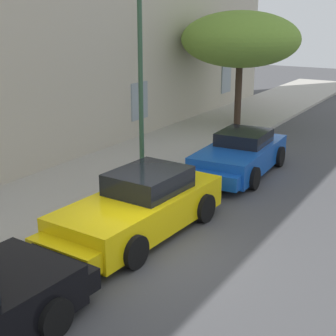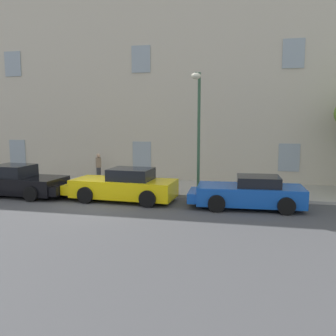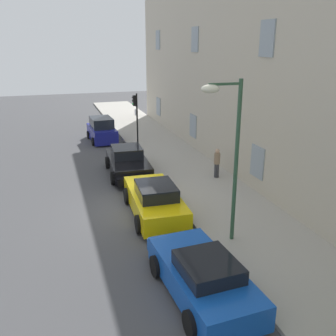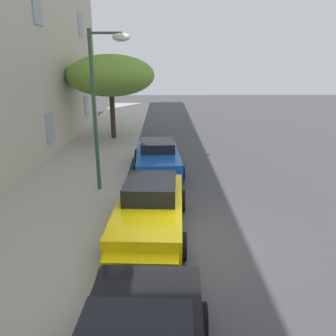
{
  "view_description": "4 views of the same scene",
  "coord_description": "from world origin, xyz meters",
  "px_view_note": "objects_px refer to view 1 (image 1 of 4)",
  "views": [
    {
      "loc": [
        -8.24,
        -5.42,
        5.05
      ],
      "look_at": [
        1.3,
        0.41,
        1.53
      ],
      "focal_mm": 53.23,
      "sensor_mm": 36.0,
      "label": 1
    },
    {
      "loc": [
        6.21,
        -14.46,
        3.63
      ],
      "look_at": [
        2.69,
        1.12,
        1.51
      ],
      "focal_mm": 38.96,
      "sensor_mm": 36.0,
      "label": 2
    },
    {
      "loc": [
        14.62,
        -2.99,
        6.92
      ],
      "look_at": [
        -0.78,
        1.89,
        1.47
      ],
      "focal_mm": 40.15,
      "sensor_mm": 36.0,
      "label": 3
    },
    {
      "loc": [
        -8.21,
        0.41,
        4.85
      ],
      "look_at": [
        2.11,
        0.28,
        1.5
      ],
      "focal_mm": 36.07,
      "sensor_mm": 36.0,
      "label": 4
    }
  ],
  "objects_px": {
    "sportscar_yellow_flank": "(136,210)",
    "sportscar_white_middle": "(238,156)",
    "street_lamp": "(153,49)",
    "tree_near_kerb": "(241,39)"
  },
  "relations": [
    {
      "from": "sportscar_white_middle",
      "to": "street_lamp",
      "type": "height_order",
      "value": "street_lamp"
    },
    {
      "from": "sportscar_white_middle",
      "to": "tree_near_kerb",
      "type": "relative_size",
      "value": 0.91
    },
    {
      "from": "sportscar_yellow_flank",
      "to": "sportscar_white_middle",
      "type": "distance_m",
      "value": 5.54
    },
    {
      "from": "street_lamp",
      "to": "tree_near_kerb",
      "type": "bearing_deg",
      "value": 7.19
    },
    {
      "from": "tree_near_kerb",
      "to": "street_lamp",
      "type": "xyz_separation_m",
      "value": [
        -8.72,
        -1.1,
        0.15
      ]
    },
    {
      "from": "sportscar_yellow_flank",
      "to": "tree_near_kerb",
      "type": "height_order",
      "value": "tree_near_kerb"
    },
    {
      "from": "sportscar_white_middle",
      "to": "street_lamp",
      "type": "relative_size",
      "value": 0.84
    },
    {
      "from": "tree_near_kerb",
      "to": "street_lamp",
      "type": "height_order",
      "value": "street_lamp"
    },
    {
      "from": "sportscar_white_middle",
      "to": "tree_near_kerb",
      "type": "distance_m",
      "value": 7.77
    },
    {
      "from": "sportscar_yellow_flank",
      "to": "sportscar_white_middle",
      "type": "xyz_separation_m",
      "value": [
        5.54,
        -0.15,
        -0.05
      ]
    }
  ]
}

